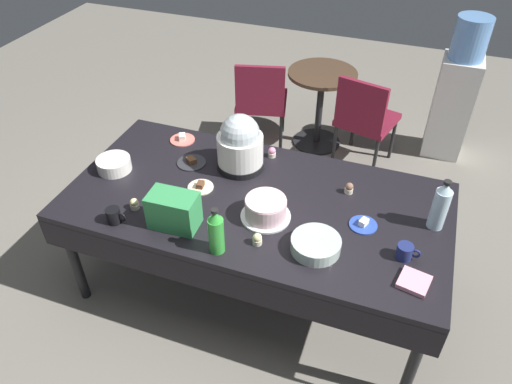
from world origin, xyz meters
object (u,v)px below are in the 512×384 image
Objects in this scene: cupcake_lemon at (257,239)px; dessert_plate_cream at (201,187)px; coffee_mug_navy at (405,252)px; coffee_mug_black at (114,216)px; glass_salad_bowl at (316,245)px; cupcake_rose at (134,204)px; dessert_plate_cobalt at (363,224)px; dessert_plate_charcoal at (191,162)px; dessert_plate_coral at (182,139)px; soda_bottle_water at (440,206)px; cupcake_vanilla at (272,152)px; maroon_chair_right at (365,116)px; water_cooler at (455,93)px; slow_cooker at (240,144)px; ceramic_snack_bowl at (114,164)px; round_cafe_table at (321,95)px; soda_bottle_lime_soda at (216,232)px; cupcake_berry at (349,188)px; maroon_chair_left at (261,98)px; soda_carton at (174,211)px; potluck_table at (256,207)px; frosted_layer_cake at (266,209)px.

dessert_plate_cream is at bearing 145.74° from cupcake_lemon.
coffee_mug_navy is 1.54m from coffee_mug_black.
glass_salad_bowl reaches higher than cupcake_rose.
dessert_plate_cobalt is at bearing 33.33° from cupcake_lemon.
dessert_plate_cobalt is at bearing -10.36° from dessert_plate_charcoal.
dessert_plate_coral reaches higher than dessert_plate_cream.
dessert_plate_charcoal is 0.60× the size of soda_bottle_water.
cupcake_vanilla is at bearing 162.75° from soda_bottle_water.
maroon_chair_right is at bearing 91.32° from glass_salad_bowl.
water_cooler is (1.56, 1.89, -0.17)m from dessert_plate_charcoal.
slow_cooker is 1.19× the size of soda_bottle_water.
ceramic_snack_bowl reaches higher than cupcake_rose.
dessert_plate_cream is at bearing -99.08° from round_cafe_table.
ceramic_snack_bowl is at bearing 154.40° from soda_bottle_lime_soda.
cupcake_berry reaches higher than dessert_plate_charcoal.
ceramic_snack_bowl is 3.11× the size of cupcake_lemon.
cupcake_vanilla is at bearing -67.45° from maroon_chair_left.
cupcake_rose is 2.92m from water_cooler.
cupcake_berry is 1.02m from soda_carton.
round_cafe_table is at bearing 80.18° from soda_carton.
dessert_plate_cream is 1.28× the size of coffee_mug_navy.
soda_bottle_water reaches higher than soda_bottle_lime_soda.
dessert_plate_coral is 0.91× the size of dessert_plate_charcoal.
coffee_mug_black is (-0.61, -0.88, 0.01)m from cupcake_vanilla.
water_cooler is (1.71, 2.53, -0.21)m from coffee_mug_black.
ceramic_snack_bowl is 3.11× the size of cupcake_berry.
cupcake_lemon is at bearing -2.15° from cupcake_rose.
dessert_plate_cobalt is 1.27× the size of coffee_mug_navy.
dessert_plate_charcoal is at bearing 177.06° from soda_bottle_water.
ceramic_snack_bowl reaches higher than glass_salad_bowl.
soda_carton is (-0.14, -0.62, -0.07)m from slow_cooker.
maroon_chair_right is 0.49m from round_cafe_table.
potluck_table is 7.89× the size of frosted_layer_cake.
dessert_plate_cream is at bearing -162.99° from cupcake_berry.
soda_bottle_lime_soda reaches higher than cupcake_berry.
cupcake_berry is 1.94m from water_cooler.
dessert_plate_charcoal is 0.21× the size of maroon_chair_left.
dessert_plate_cobalt is 1.35m from coffee_mug_black.
glass_salad_bowl is 2.13m from maroon_chair_left.
dessert_plate_cream is 0.12× the size of water_cooler.
potluck_table is 0.69m from cupcake_rose.
dessert_plate_charcoal is 1.53× the size of coffee_mug_black.
water_cooler is at bearing 16.96° from maroon_chair_left.
cupcake_vanilla is at bearing -123.81° from water_cooler.
cupcake_lemon is 0.79m from coffee_mug_black.
coffee_mug_navy reaches higher than cupcake_rose.
coffee_mug_black is 0.14× the size of maroon_chair_right.
maroon_chair_left reaches higher than glass_salad_bowl.
soda_carton is at bearing 161.20° from soda_bottle_lime_soda.
cupcake_lemon is (-0.49, -0.32, 0.02)m from dessert_plate_cobalt.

